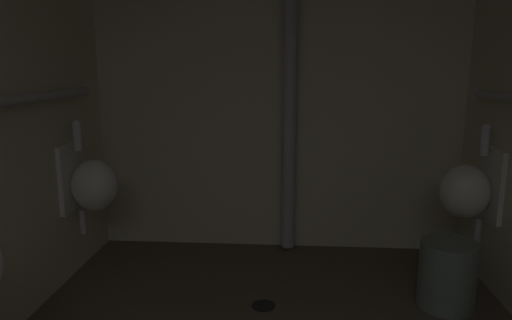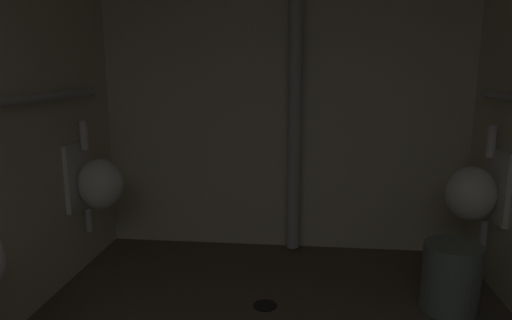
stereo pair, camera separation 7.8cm
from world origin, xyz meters
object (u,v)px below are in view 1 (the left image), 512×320
at_px(standpipe_back_wall, 290,87).
at_px(waste_bin, 447,274).
at_px(urinal_left_far, 91,184).
at_px(urinal_right_far, 469,190).
at_px(floor_drain, 263,305).

distance_m(standpipe_back_wall, waste_bin, 1.58).
xyz_separation_m(standpipe_back_wall, waste_bin, (0.92, -0.78, -1.03)).
xyz_separation_m(urinal_left_far, waste_bin, (2.19, -0.29, -0.42)).
bearing_deg(urinal_left_far, waste_bin, -7.52).
bearing_deg(urinal_left_far, standpipe_back_wall, 21.18).
height_order(urinal_right_far, waste_bin, urinal_right_far).
bearing_deg(urinal_right_far, waste_bin, -122.44).
bearing_deg(urinal_right_far, standpipe_back_wall, 156.73).
xyz_separation_m(urinal_right_far, waste_bin, (-0.19, -0.31, -0.42)).
xyz_separation_m(floor_drain, waste_bin, (1.05, 0.08, 0.19)).
relative_size(standpipe_back_wall, floor_drain, 17.09).
relative_size(urinal_left_far, floor_drain, 5.39).
relative_size(urinal_left_far, urinal_right_far, 1.00).
height_order(urinal_right_far, standpipe_back_wall, standpipe_back_wall).
bearing_deg(floor_drain, urinal_left_far, 162.03).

